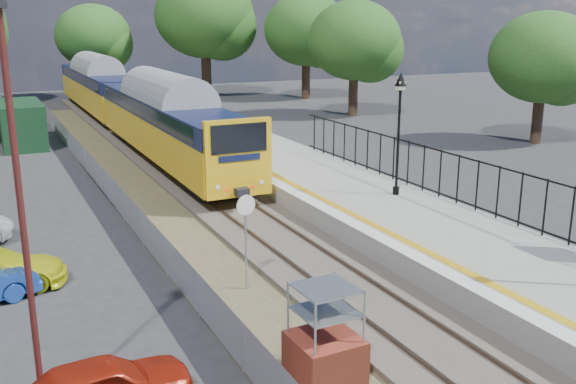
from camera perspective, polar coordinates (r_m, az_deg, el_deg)
ground at (r=17.63m, az=6.45°, el=-9.63°), size 120.00×120.00×0.00m
track_bed at (r=25.61m, az=-6.00°, el=-1.48°), size 5.90×80.00×0.29m
platform at (r=25.97m, az=4.99°, el=-0.39°), size 5.00×70.00×0.90m
platform_edge at (r=24.90m, az=0.93°, el=0.07°), size 0.90×70.00×0.01m
victorian_lamp_north at (r=24.17m, az=9.90°, el=7.60°), size 0.44×0.44×4.60m
palisade_fence at (r=22.56m, az=17.75°, el=0.20°), size 0.12×26.00×2.00m
wire_fence at (r=26.74m, az=-15.27°, el=-0.10°), size 0.06×52.00×1.20m
tree_line at (r=56.40m, az=-15.92°, el=13.72°), size 56.80×43.80×11.88m
train at (r=43.88m, az=-14.32°, el=8.03°), size 2.82×40.83×3.51m
brick_plinth at (r=13.52m, az=3.31°, el=-12.70°), size 1.38×1.38×2.16m
speed_sign at (r=17.49m, az=-3.77°, el=-3.08°), size 0.56×0.13×2.80m
carpark_lamp at (r=12.00m, az=-22.72°, el=-0.62°), size 0.25×0.50×7.66m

